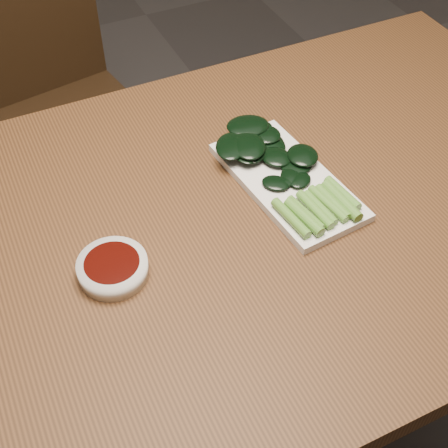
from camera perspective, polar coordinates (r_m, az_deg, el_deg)
ground at (r=1.60m, az=-0.28°, el=-18.48°), size 6.00×6.00×0.00m
table at (r=1.03m, az=-0.41°, el=-2.39°), size 1.40×0.80×0.75m
chair_far at (r=1.74m, az=-15.05°, el=11.15°), size 0.44×0.44×0.89m
sauce_bowl at (r=0.90m, az=-10.13°, el=-3.98°), size 0.10×0.10×0.03m
serving_plate at (r=1.03m, az=5.80°, el=3.93°), size 0.16×0.29×0.01m
gai_lan at (r=1.04m, az=4.86°, el=5.72°), size 0.18×0.30×0.03m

